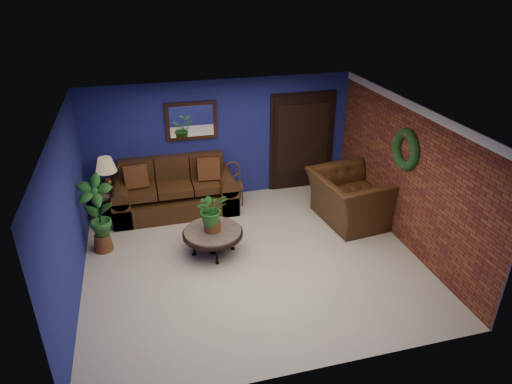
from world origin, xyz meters
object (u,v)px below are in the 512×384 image
object	(u,v)px
side_chair	(233,180)
armchair	(350,198)
coffee_table	(213,233)
end_table	(111,197)
table_lamp	(106,171)
sofa	(175,194)

from	to	relation	value
side_chair	armchair	size ratio (longest dim) A/B	0.59
coffee_table	end_table	xyz separation A→B (m)	(-1.70, 1.70, 0.07)
table_lamp	sofa	bearing A→B (deg)	1.92
table_lamp	side_chair	size ratio (longest dim) A/B	0.76
coffee_table	armchair	world-z (taller)	armchair
sofa	coffee_table	world-z (taller)	sofa
sofa	end_table	xyz separation A→B (m)	(-1.22, -0.04, 0.10)
sofa	armchair	size ratio (longest dim) A/B	1.64
side_chair	armchair	world-z (taller)	armchair
sofa	side_chair	distance (m)	1.22
sofa	armchair	distance (m)	3.48
side_chair	armchair	xyz separation A→B (m)	(2.01, -1.32, -0.01)
sofa	table_lamp	world-z (taller)	table_lamp
armchair	end_table	bearing A→B (deg)	67.65
sofa	coffee_table	distance (m)	1.80
sofa	table_lamp	distance (m)	1.39
sofa	coffee_table	size ratio (longest dim) A/B	2.34
end_table	table_lamp	bearing A→B (deg)	0.00
coffee_table	armchair	size ratio (longest dim) A/B	0.70
coffee_table	table_lamp	bearing A→B (deg)	135.05
side_chair	sofa	bearing A→B (deg)	-174.25
coffee_table	end_table	distance (m)	2.40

